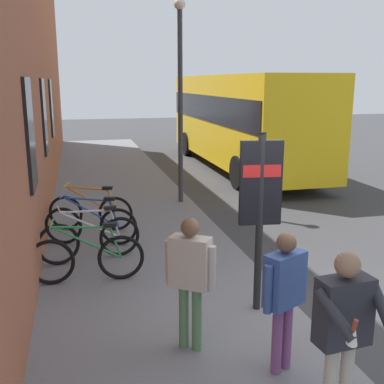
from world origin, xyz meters
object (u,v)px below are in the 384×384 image
object	(u,v)px
pedestrian_near_bus	(284,288)
tourist_with_hotdogs	(345,323)
bicycle_by_door	(90,239)
transit_info_sign	(260,195)
bicycle_under_window	(91,225)
pedestrian_crossing_street	(190,271)
city_bus	(240,116)
bicycle_beside_lamp	(91,212)
street_lamp	(180,85)
bicycle_far_end	(87,258)

from	to	relation	value
pedestrian_near_bus	tourist_with_hotdogs	bearing A→B (deg)	-171.16
bicycle_by_door	transit_info_sign	bearing A→B (deg)	-137.80
bicycle_under_window	transit_info_sign	distance (m)	3.98
bicycle_by_door	pedestrian_crossing_street	bearing A→B (deg)	-161.72
bicycle_under_window	tourist_with_hotdogs	world-z (taller)	tourist_with_hotdogs
city_bus	bicycle_by_door	bearing A→B (deg)	146.03
pedestrian_crossing_street	pedestrian_near_bus	bearing A→B (deg)	-127.25
bicycle_beside_lamp	pedestrian_crossing_street	distance (m)	4.94
bicycle_by_door	street_lamp	size ratio (longest dim) A/B	0.36
transit_info_sign	bicycle_under_window	bearing A→B (deg)	33.31
bicycle_far_end	tourist_with_hotdogs	bearing A→B (deg)	-150.75
bicycle_far_end	bicycle_by_door	size ratio (longest dim) A/B	1.01
bicycle_under_window	pedestrian_crossing_street	bearing A→B (deg)	-166.03
bicycle_under_window	bicycle_beside_lamp	world-z (taller)	same
bicycle_by_door	bicycle_under_window	xyz separation A→B (m)	(0.82, -0.05, 0.00)
bicycle_by_door	transit_info_sign	world-z (taller)	transit_info_sign
pedestrian_crossing_street	pedestrian_near_bus	world-z (taller)	pedestrian_crossing_street
bicycle_under_window	tourist_with_hotdogs	size ratio (longest dim) A/B	1.04
street_lamp	bicycle_far_end	bearing A→B (deg)	151.16
city_bus	pedestrian_near_bus	size ratio (longest dim) A/B	6.80
pedestrian_crossing_street	tourist_with_hotdogs	xyz separation A→B (m)	(-1.54, -0.98, 0.06)
bicycle_by_door	bicycle_under_window	bearing A→B (deg)	-3.34
bicycle_far_end	street_lamp	xyz separation A→B (m)	(4.50, -2.48, 2.55)
bicycle_far_end	city_bus	size ratio (longest dim) A/B	0.17
bicycle_under_window	pedestrian_near_bus	xyz separation A→B (m)	(-4.54, -1.81, 0.55)
transit_info_sign	pedestrian_crossing_street	xyz separation A→B (m)	(-0.73, 1.11, -0.64)
bicycle_far_end	transit_info_sign	xyz separation A→B (m)	(-1.44, -2.21, 1.21)
bicycle_by_door	pedestrian_near_bus	xyz separation A→B (m)	(-3.72, -1.86, 0.55)
bicycle_beside_lamp	street_lamp	world-z (taller)	street_lamp
transit_info_sign	pedestrian_near_bus	size ratio (longest dim) A/B	1.55
bicycle_under_window	pedestrian_crossing_street	world-z (taller)	pedestrian_crossing_street
bicycle_by_door	tourist_with_hotdogs	xyz separation A→B (m)	(-4.61, -2.00, 0.63)
bicycle_far_end	tourist_with_hotdogs	distance (m)	4.30
pedestrian_crossing_street	transit_info_sign	bearing A→B (deg)	-56.64
transit_info_sign	street_lamp	xyz separation A→B (m)	(5.95, -0.27, 1.34)
street_lamp	bicycle_by_door	bearing A→B (deg)	146.33
bicycle_beside_lamp	street_lamp	size ratio (longest dim) A/B	0.35
transit_info_sign	pedestrian_near_bus	bearing A→B (deg)	168.90
pedestrian_near_bus	bicycle_far_end	bearing A→B (deg)	34.55
bicycle_far_end	city_bus	xyz separation A→B (m)	(9.36, -5.78, 1.41)
bicycle_by_door	bicycle_beside_lamp	world-z (taller)	same
tourist_with_hotdogs	bicycle_under_window	bearing A→B (deg)	19.75
bicycle_beside_lamp	transit_info_sign	distance (m)	4.73
city_bus	street_lamp	world-z (taller)	street_lamp
bicycle_under_window	bicycle_beside_lamp	size ratio (longest dim) A/B	1.00
tourist_with_hotdogs	street_lamp	xyz separation A→B (m)	(8.22, -0.40, 1.92)
bicycle_far_end	pedestrian_crossing_street	distance (m)	2.50
bicycle_by_door	tourist_with_hotdogs	distance (m)	5.07
bicycle_beside_lamp	city_bus	size ratio (longest dim) A/B	0.16
bicycle_by_door	pedestrian_near_bus	distance (m)	4.19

